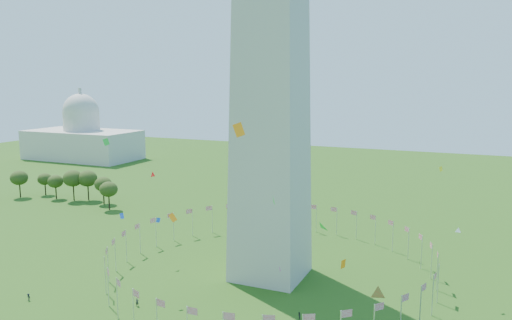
{
  "coord_description": "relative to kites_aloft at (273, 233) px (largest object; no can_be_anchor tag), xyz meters",
  "views": [
    {
      "loc": [
        44.9,
        -61.87,
        48.83
      ],
      "look_at": [
        2.59,
        35.0,
        32.0
      ],
      "focal_mm": 35.0,
      "sensor_mm": 36.0,
      "label": 1
    }
  ],
  "objects": [
    {
      "name": "flag_ring",
      "position": [
        -11.44,
        27.16,
        -15.73
      ],
      "size": [
        80.24,
        80.24,
        9.0
      ],
      "color": "silver",
      "rests_on": "ground"
    },
    {
      "name": "capitol_building",
      "position": [
        -191.44,
        157.16,
        2.77
      ],
      "size": [
        70.0,
        35.0,
        46.0
      ],
      "primitive_type": null,
      "color": "beige",
      "rests_on": "ground"
    },
    {
      "name": "kites_aloft",
      "position": [
        0.0,
        0.0,
        0.0
      ],
      "size": [
        113.71,
        75.8,
        40.16
      ],
      "color": "green",
      "rests_on": "ground"
    },
    {
      "name": "tree_line_west",
      "position": [
        -115.77,
        68.15,
        -14.61
      ],
      "size": [
        55.41,
        16.14,
        12.49
      ],
      "color": "#3B531B",
      "rests_on": "ground"
    }
  ]
}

